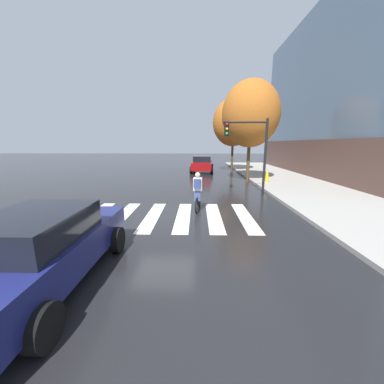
{
  "coord_description": "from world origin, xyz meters",
  "views": [
    {
      "loc": [
        1.35,
        -8.64,
        2.87
      ],
      "look_at": [
        1.14,
        0.19,
        0.97
      ],
      "focal_mm": 21.0,
      "sensor_mm": 36.0,
      "label": 1
    }
  ],
  "objects_px": {
    "sedan_near": "(41,248)",
    "sedan_mid": "(202,164)",
    "fire_hydrant": "(267,177)",
    "cyclist": "(198,192)",
    "street_tree_near": "(251,114)",
    "street_tree_mid": "(233,122)",
    "traffic_light_near": "(251,144)"
  },
  "relations": [
    {
      "from": "traffic_light_near",
      "to": "sedan_near",
      "type": "bearing_deg",
      "value": -125.35
    },
    {
      "from": "street_tree_near",
      "to": "street_tree_mid",
      "type": "bearing_deg",
      "value": 91.87
    },
    {
      "from": "sedan_mid",
      "to": "street_tree_mid",
      "type": "relative_size",
      "value": 0.67
    },
    {
      "from": "sedan_near",
      "to": "cyclist",
      "type": "relative_size",
      "value": 2.7
    },
    {
      "from": "fire_hydrant",
      "to": "street_tree_near",
      "type": "height_order",
      "value": "street_tree_near"
    },
    {
      "from": "cyclist",
      "to": "fire_hydrant",
      "type": "height_order",
      "value": "cyclist"
    },
    {
      "from": "traffic_light_near",
      "to": "street_tree_near",
      "type": "bearing_deg",
      "value": 78.31
    },
    {
      "from": "sedan_mid",
      "to": "traffic_light_near",
      "type": "height_order",
      "value": "traffic_light_near"
    },
    {
      "from": "cyclist",
      "to": "sedan_mid",
      "type": "bearing_deg",
      "value": 87.96
    },
    {
      "from": "sedan_near",
      "to": "street_tree_near",
      "type": "xyz_separation_m",
      "value": [
        6.99,
        13.11,
        4.16
      ]
    },
    {
      "from": "cyclist",
      "to": "street_tree_near",
      "type": "bearing_deg",
      "value": 63.55
    },
    {
      "from": "fire_hydrant",
      "to": "sedan_near",
      "type": "bearing_deg",
      "value": -124.09
    },
    {
      "from": "street_tree_near",
      "to": "sedan_mid",
      "type": "bearing_deg",
      "value": 118.95
    },
    {
      "from": "sedan_near",
      "to": "traffic_light_near",
      "type": "relative_size",
      "value": 1.1
    },
    {
      "from": "sedan_near",
      "to": "cyclist",
      "type": "xyz_separation_m",
      "value": [
        3.15,
        5.4,
        0.02
      ]
    },
    {
      "from": "cyclist",
      "to": "street_tree_mid",
      "type": "xyz_separation_m",
      "value": [
        3.62,
        14.33,
        4.14
      ]
    },
    {
      "from": "street_tree_mid",
      "to": "sedan_mid",
      "type": "bearing_deg",
      "value": -169.64
    },
    {
      "from": "sedan_near",
      "to": "street_tree_mid",
      "type": "height_order",
      "value": "street_tree_mid"
    },
    {
      "from": "cyclist",
      "to": "fire_hydrant",
      "type": "xyz_separation_m",
      "value": [
        4.99,
        6.62,
        -0.31
      ]
    },
    {
      "from": "cyclist",
      "to": "street_tree_mid",
      "type": "distance_m",
      "value": 15.35
    },
    {
      "from": "sedan_mid",
      "to": "fire_hydrant",
      "type": "relative_size",
      "value": 6.31
    },
    {
      "from": "fire_hydrant",
      "to": "street_tree_mid",
      "type": "distance_m",
      "value": 9.01
    },
    {
      "from": "sedan_mid",
      "to": "street_tree_mid",
      "type": "bearing_deg",
      "value": 10.36
    },
    {
      "from": "sedan_near",
      "to": "street_tree_near",
      "type": "relative_size",
      "value": 0.62
    },
    {
      "from": "sedan_near",
      "to": "sedan_mid",
      "type": "relative_size",
      "value": 0.93
    },
    {
      "from": "street_tree_near",
      "to": "street_tree_mid",
      "type": "relative_size",
      "value": 1.0
    },
    {
      "from": "cyclist",
      "to": "traffic_light_near",
      "type": "xyz_separation_m",
      "value": [
        2.89,
        3.11,
        2.02
      ]
    },
    {
      "from": "sedan_near",
      "to": "sedan_mid",
      "type": "distance_m",
      "value": 19.5
    },
    {
      "from": "cyclist",
      "to": "sedan_near",
      "type": "bearing_deg",
      "value": -120.27
    },
    {
      "from": "street_tree_near",
      "to": "cyclist",
      "type": "bearing_deg",
      "value": -116.45
    },
    {
      "from": "sedan_near",
      "to": "street_tree_mid",
      "type": "bearing_deg",
      "value": 71.06
    },
    {
      "from": "traffic_light_near",
      "to": "street_tree_near",
      "type": "xyz_separation_m",
      "value": [
        0.95,
        4.6,
        2.12
      ]
    }
  ]
}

